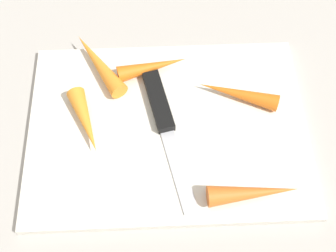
{
  "coord_description": "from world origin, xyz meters",
  "views": [
    {
      "loc": [
        -0.01,
        -0.25,
        0.49
      ],
      "look_at": [
        0.0,
        0.0,
        0.01
      ],
      "focal_mm": 44.58,
      "sensor_mm": 36.0,
      "label": 1
    }
  ],
  "objects_px": {
    "carrot_longest": "(98,63)",
    "carrot_short": "(152,67)",
    "knife": "(161,110)",
    "carrot_long": "(253,193)",
    "carrot_medium": "(238,94)",
    "cutting_board": "(168,128)",
    "carrot_shortest": "(85,121)"
  },
  "relations": [
    {
      "from": "carrot_longest",
      "to": "cutting_board",
      "type": "bearing_deg",
      "value": -168.11
    },
    {
      "from": "carrot_long",
      "to": "carrot_short",
      "type": "height_order",
      "value": "carrot_long"
    },
    {
      "from": "carrot_medium",
      "to": "carrot_longest",
      "type": "bearing_deg",
      "value": 2.02
    },
    {
      "from": "carrot_longest",
      "to": "carrot_short",
      "type": "bearing_deg",
      "value": -128.73
    },
    {
      "from": "carrot_shortest",
      "to": "cutting_board",
      "type": "bearing_deg",
      "value": 67.43
    },
    {
      "from": "knife",
      "to": "carrot_short",
      "type": "distance_m",
      "value": 0.07
    },
    {
      "from": "knife",
      "to": "carrot_longest",
      "type": "distance_m",
      "value": 0.11
    },
    {
      "from": "knife",
      "to": "carrot_shortest",
      "type": "height_order",
      "value": "carrot_shortest"
    },
    {
      "from": "carrot_long",
      "to": "carrot_longest",
      "type": "bearing_deg",
      "value": 131.33
    },
    {
      "from": "carrot_medium",
      "to": "carrot_short",
      "type": "height_order",
      "value": "same"
    },
    {
      "from": "cutting_board",
      "to": "carrot_long",
      "type": "height_order",
      "value": "carrot_long"
    },
    {
      "from": "cutting_board",
      "to": "carrot_medium",
      "type": "bearing_deg",
      "value": 22.27
    },
    {
      "from": "carrot_short",
      "to": "carrot_shortest",
      "type": "distance_m",
      "value": 0.12
    },
    {
      "from": "carrot_longest",
      "to": "carrot_shortest",
      "type": "bearing_deg",
      "value": 139.61
    },
    {
      "from": "carrot_long",
      "to": "carrot_shortest",
      "type": "height_order",
      "value": "carrot_long"
    },
    {
      "from": "carrot_long",
      "to": "carrot_short",
      "type": "relative_size",
      "value": 1.12
    },
    {
      "from": "carrot_shortest",
      "to": "carrot_longest",
      "type": "distance_m",
      "value": 0.09
    },
    {
      "from": "knife",
      "to": "carrot_longest",
      "type": "relative_size",
      "value": 1.75
    },
    {
      "from": "carrot_medium",
      "to": "carrot_short",
      "type": "relative_size",
      "value": 1.11
    },
    {
      "from": "carrot_short",
      "to": "carrot_longest",
      "type": "distance_m",
      "value": 0.07
    },
    {
      "from": "carrot_long",
      "to": "carrot_longest",
      "type": "distance_m",
      "value": 0.27
    },
    {
      "from": "knife",
      "to": "carrot_medium",
      "type": "bearing_deg",
      "value": 86.79
    },
    {
      "from": "carrot_short",
      "to": "carrot_shortest",
      "type": "height_order",
      "value": "carrot_shortest"
    },
    {
      "from": "cutting_board",
      "to": "carrot_longest",
      "type": "distance_m",
      "value": 0.13
    },
    {
      "from": "carrot_medium",
      "to": "carrot_longest",
      "type": "distance_m",
      "value": 0.19
    },
    {
      "from": "carrot_medium",
      "to": "carrot_long",
      "type": "height_order",
      "value": "carrot_long"
    },
    {
      "from": "carrot_medium",
      "to": "carrot_shortest",
      "type": "bearing_deg",
      "value": 28.39
    },
    {
      "from": "knife",
      "to": "carrot_medium",
      "type": "xyz_separation_m",
      "value": [
        0.1,
        0.02,
        0.01
      ]
    },
    {
      "from": "knife",
      "to": "carrot_medium",
      "type": "height_order",
      "value": "carrot_medium"
    },
    {
      "from": "cutting_board",
      "to": "carrot_longest",
      "type": "bearing_deg",
      "value": 133.96
    },
    {
      "from": "cutting_board",
      "to": "carrot_medium",
      "type": "distance_m",
      "value": 0.1
    },
    {
      "from": "cutting_board",
      "to": "knife",
      "type": "relative_size",
      "value": 1.8
    }
  ]
}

